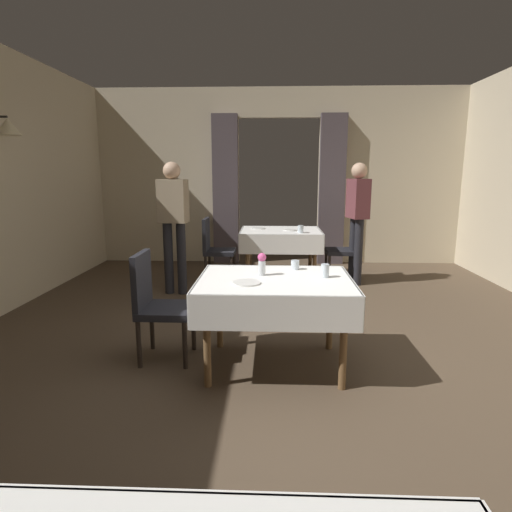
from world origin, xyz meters
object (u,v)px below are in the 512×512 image
Objects in this scene: dining_table_mid at (275,290)px; glass_mid_b at (295,265)px; dining_table_far at (281,237)px; person_diner_standing_aside at (357,213)px; chair_mid_left at (156,301)px; plate_mid_c at (246,283)px; flower_vase_mid at (262,263)px; person_waiter_by_doorway at (173,217)px; glass_far_c at (301,229)px; chair_far_right at (347,246)px; chair_far_left at (214,246)px; plate_far_b at (259,228)px; glass_mid_d at (325,271)px; plate_far_a at (290,230)px.

glass_mid_b is (0.18, 0.32, 0.14)m from dining_table_mid.
dining_table_far is 0.69× the size of person_diner_standing_aside.
chair_mid_left is 4.30× the size of plate_mid_c.
glass_mid_b is at bearing 37.87° from flower_vase_mid.
dining_table_far is 3.10m from plate_mid_c.
chair_mid_left is 2.08m from person_waiter_by_doorway.
chair_mid_left is 8.69× the size of glass_far_c.
chair_far_right is 0.82m from glass_far_c.
chair_far_left reaches higher than plate_mid_c.
chair_far_left is 8.69× the size of glass_far_c.
plate_mid_c is at bearing -95.90° from dining_table_far.
plate_far_b is 0.74m from glass_far_c.
chair_far_left reaches higher than dining_table_mid.
glass_far_c is (1.25, -0.19, 0.29)m from chair_far_left.
chair_mid_left is (-1.00, 0.11, -0.14)m from dining_table_mid.
plate_mid_c is (-1.30, -3.07, 0.24)m from chair_far_right.
plate_mid_c is at bearing -102.00° from glass_far_c.
chair_far_left is 8.42× the size of glass_mid_d.
flower_vase_mid is at bearing 137.00° from dining_table_mid.
plate_far_a reaches higher than dining_table_far.
chair_mid_left is at bearing 173.91° from dining_table_mid.
glass_mid_d is (0.23, -0.27, 0.01)m from glass_mid_b.
chair_mid_left is at bearing -126.60° from chair_far_right.
dining_table_mid is 0.29m from plate_mid_c.
person_waiter_by_doorway is at bearing -153.60° from plate_far_a.
plate_far_a reaches higher than dining_table_mid.
glass_mid_d is 2.68m from person_waiter_by_doorway.
plate_mid_c is at bearing -161.12° from glass_mid_d.
chair_far_right is at bearing 53.40° from chair_mid_left.
chair_mid_left and chair_far_left have the same top height.
glass_mid_d is at bearing -106.07° from person_diner_standing_aside.
person_waiter_by_doorway is (-1.48, 1.78, 0.23)m from glass_mid_b.
chair_far_right is at bearing 3.05° from plate_far_a.
plate_far_b is (-0.13, 2.94, -0.10)m from flower_vase_mid.
glass_far_c reaches higher than dining_table_mid.
glass_mid_d is at bearing -83.90° from dining_table_far.
flower_vase_mid is 2.34m from person_waiter_by_doorway.
person_waiter_by_doorway is at bearing 129.82° from glass_mid_b.
flower_vase_mid is 1.02× the size of plate_far_a.
plate_far_b is at bearing 144.62° from glass_far_c.
glass_mid_d is at bearing -50.20° from glass_mid_b.
chair_far_right is at bearing 67.12° from flower_vase_mid.
chair_far_right reaches higher than glass_far_c.
glass_mid_d is 0.60× the size of plate_far_a.
flower_vase_mid reaches higher than chair_mid_left.
chair_far_right is 3.34m from plate_mid_c.
chair_mid_left is 1.23m from glass_mid_b.
glass_mid_d reaches higher than dining_table_far.
flower_vase_mid is 2.56m from glass_far_c.
glass_far_c is at bearing 17.05° from person_waiter_by_doorway.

